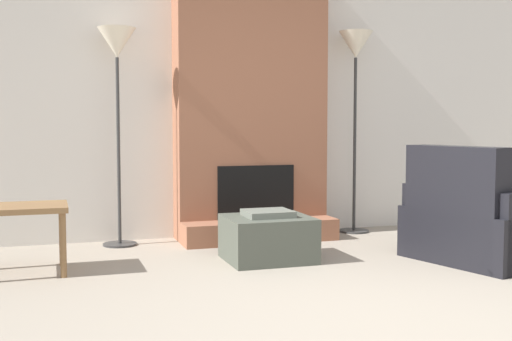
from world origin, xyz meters
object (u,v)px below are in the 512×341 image
object	(u,v)px
side_table	(25,216)
floor_lamp_right	(356,59)
floor_lamp_left	(117,58)
ottoman	(268,237)
armchair	(479,225)

from	to	relation	value
side_table	floor_lamp_right	world-z (taller)	floor_lamp_right
side_table	floor_lamp_right	bearing A→B (deg)	16.21
floor_lamp_left	ottoman	bearing A→B (deg)	-43.67
armchair	floor_lamp_right	size ratio (longest dim) A/B	0.61
armchair	side_table	distance (m)	3.43
floor_lamp_left	floor_lamp_right	size ratio (longest dim) A/B	0.97
ottoman	armchair	world-z (taller)	armchair
ottoman	armchair	distance (m)	1.66
side_table	floor_lamp_right	xyz separation A→B (m)	(3.04, 0.88, 1.28)
side_table	armchair	bearing A→B (deg)	-10.51
ottoman	side_table	distance (m)	1.81
ottoman	armchair	bearing A→B (deg)	-18.06
armchair	side_table	xyz separation A→B (m)	(-3.37, 0.63, 0.14)
side_table	floor_lamp_left	xyz separation A→B (m)	(0.75, 0.88, 1.22)
armchair	floor_lamp_left	world-z (taller)	floor_lamp_left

